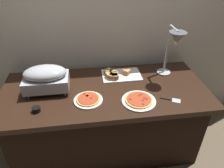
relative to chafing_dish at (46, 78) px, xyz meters
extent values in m
plane|color=brown|center=(0.51, -0.04, -0.90)|extent=(8.00, 8.00, 0.00)
cube|color=beige|center=(0.51, 0.46, 0.30)|extent=(4.40, 0.04, 2.40)
cube|color=black|center=(0.51, -0.04, -0.17)|extent=(1.90, 0.84, 0.05)
cube|color=black|center=(0.51, -0.04, -0.55)|extent=(1.75, 0.74, 0.71)
cylinder|color=#B7BABF|center=(-0.16, -0.10, -0.12)|extent=(0.01, 0.01, 0.04)
cylinder|color=#B7BABF|center=(0.16, -0.10, -0.12)|extent=(0.01, 0.01, 0.04)
cylinder|color=#B7BABF|center=(-0.16, 0.10, -0.12)|extent=(0.01, 0.01, 0.04)
cylinder|color=#B7BABF|center=(0.16, 0.10, -0.12)|extent=(0.01, 0.01, 0.04)
cube|color=#B7BABF|center=(0.00, 0.00, -0.05)|extent=(0.39, 0.24, 0.11)
ellipsoid|color=#B7BABF|center=(0.00, 0.00, 0.05)|extent=(0.37, 0.23, 0.12)
cylinder|color=#B7BABF|center=(1.15, 0.17, -0.14)|extent=(0.14, 0.14, 0.01)
cylinder|color=#B7BABF|center=(1.15, 0.17, 0.11)|extent=(0.02, 0.02, 0.48)
cylinder|color=#B7BABF|center=(1.15, 0.09, 0.35)|extent=(0.02, 0.17, 0.02)
cone|color=#595B60|center=(1.15, 0.01, 0.30)|extent=(0.15, 0.15, 0.10)
sphere|color=#F9EAB2|center=(1.15, 0.01, 0.26)|extent=(0.04, 0.04, 0.04)
cylinder|color=white|center=(0.35, -0.19, -0.14)|extent=(0.25, 0.25, 0.01)
cylinder|color=#DBA856|center=(0.35, -0.19, -0.12)|extent=(0.20, 0.20, 0.01)
cylinder|color=#AD3D1E|center=(0.35, -0.19, -0.12)|extent=(0.18, 0.18, 0.00)
cylinder|color=maroon|center=(0.35, -0.16, -0.11)|extent=(0.02, 0.02, 0.00)
cylinder|color=maroon|center=(0.38, -0.20, -0.11)|extent=(0.02, 0.02, 0.00)
cylinder|color=maroon|center=(0.32, -0.12, -0.11)|extent=(0.02, 0.02, 0.00)
cylinder|color=maroon|center=(0.35, -0.16, -0.11)|extent=(0.02, 0.02, 0.00)
cylinder|color=white|center=(0.78, -0.26, -0.14)|extent=(0.29, 0.29, 0.01)
cylinder|color=#DBA856|center=(0.78, -0.26, -0.12)|extent=(0.23, 0.23, 0.01)
cylinder|color=#AD3D1E|center=(0.78, -0.26, -0.12)|extent=(0.21, 0.21, 0.00)
cylinder|color=maroon|center=(0.82, -0.20, -0.11)|extent=(0.02, 0.02, 0.00)
cylinder|color=maroon|center=(0.71, -0.25, -0.11)|extent=(0.02, 0.02, 0.00)
cylinder|color=maroon|center=(0.84, -0.27, -0.11)|extent=(0.02, 0.02, 0.00)
cylinder|color=maroon|center=(0.81, -0.28, -0.11)|extent=(0.02, 0.02, 0.00)
cylinder|color=maroon|center=(0.83, -0.25, -0.11)|extent=(0.02, 0.02, 0.00)
cylinder|color=maroon|center=(0.80, -0.33, -0.11)|extent=(0.02, 0.02, 0.00)
cylinder|color=maroon|center=(0.80, -0.21, -0.11)|extent=(0.02, 0.02, 0.00)
cube|color=white|center=(0.71, 0.18, -0.14)|extent=(0.39, 0.26, 0.01)
cube|color=tan|center=(0.58, 0.21, -0.12)|extent=(0.10, 0.11, 0.02)
cube|color=brown|center=(0.58, 0.21, -0.11)|extent=(0.10, 0.11, 0.01)
cube|color=tan|center=(0.58, 0.21, -0.09)|extent=(0.10, 0.11, 0.02)
cube|color=tan|center=(0.58, 0.14, -0.12)|extent=(0.08, 0.08, 0.02)
cube|color=brown|center=(0.58, 0.14, -0.11)|extent=(0.08, 0.08, 0.01)
cube|color=tan|center=(0.58, 0.14, -0.09)|extent=(0.08, 0.08, 0.02)
cube|color=tan|center=(0.61, 0.11, -0.12)|extent=(0.09, 0.08, 0.02)
cube|color=brown|center=(0.61, 0.11, -0.11)|extent=(0.09, 0.08, 0.01)
cube|color=tan|center=(0.61, 0.11, -0.09)|extent=(0.09, 0.08, 0.02)
cube|color=tan|center=(0.62, 0.18, -0.12)|extent=(0.07, 0.06, 0.02)
cube|color=brown|center=(0.62, 0.18, -0.11)|extent=(0.07, 0.06, 0.01)
cube|color=tan|center=(0.62, 0.18, -0.09)|extent=(0.07, 0.06, 0.02)
cube|color=tan|center=(0.63, 0.12, -0.12)|extent=(0.08, 0.09, 0.02)
cube|color=brown|center=(0.63, 0.12, -0.11)|extent=(0.08, 0.09, 0.01)
cube|color=tan|center=(0.63, 0.12, -0.09)|extent=(0.08, 0.09, 0.02)
cube|color=tan|center=(0.76, 0.18, -0.12)|extent=(0.09, 0.09, 0.02)
cube|color=brown|center=(0.76, 0.18, -0.11)|extent=(0.09, 0.09, 0.01)
cube|color=tan|center=(0.76, 0.18, -0.09)|extent=(0.09, 0.09, 0.02)
cylinder|color=black|center=(-0.06, -0.27, -0.12)|extent=(0.06, 0.06, 0.04)
cylinder|color=#562D14|center=(-0.06, -0.27, -0.10)|extent=(0.05, 0.05, 0.01)
cube|color=#B7BABF|center=(1.10, -0.30, -0.14)|extent=(0.09, 0.08, 0.00)
cylinder|color=black|center=(1.02, -0.26, -0.14)|extent=(0.10, 0.05, 0.01)
camera|label=1|loc=(0.36, -1.61, 0.97)|focal=33.57mm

